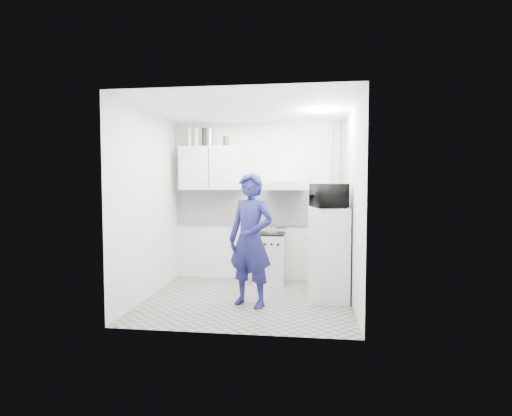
# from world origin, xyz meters

# --- Properties ---
(floor) EXTENTS (2.80, 2.80, 0.00)m
(floor) POSITION_xyz_m (0.00, 0.00, 0.00)
(floor) COLOR gray
(floor) RESTS_ON ground
(ceiling) EXTENTS (2.80, 2.80, 0.00)m
(ceiling) POSITION_xyz_m (0.00, 0.00, 2.60)
(ceiling) COLOR white
(ceiling) RESTS_ON wall_back
(wall_back) EXTENTS (2.80, 0.00, 2.80)m
(wall_back) POSITION_xyz_m (0.00, 1.25, 1.30)
(wall_back) COLOR silver
(wall_back) RESTS_ON floor
(wall_left) EXTENTS (0.00, 2.60, 2.60)m
(wall_left) POSITION_xyz_m (-1.40, 0.00, 1.30)
(wall_left) COLOR silver
(wall_left) RESTS_ON floor
(wall_right) EXTENTS (0.00, 2.60, 2.60)m
(wall_right) POSITION_xyz_m (1.40, 0.00, 1.30)
(wall_right) COLOR silver
(wall_right) RESTS_ON floor
(person) EXTENTS (0.74, 0.62, 1.73)m
(person) POSITION_xyz_m (0.08, -0.23, 0.87)
(person) COLOR #1A1A53
(person) RESTS_ON floor
(stove) EXTENTS (0.49, 0.49, 0.78)m
(stove) POSITION_xyz_m (0.22, 1.00, 0.39)
(stove) COLOR #BAB7B1
(stove) RESTS_ON floor
(fridge) EXTENTS (0.55, 0.55, 1.27)m
(fridge) POSITION_xyz_m (1.10, 0.15, 0.64)
(fridge) COLOR white
(fridge) RESTS_ON floor
(stove_top) EXTENTS (0.47, 0.47, 0.03)m
(stove_top) POSITION_xyz_m (0.22, 1.00, 0.80)
(stove_top) COLOR black
(stove_top) RESTS_ON stove
(saucepan) EXTENTS (0.18, 0.18, 0.10)m
(saucepan) POSITION_xyz_m (0.26, 1.02, 0.86)
(saucepan) COLOR silver
(saucepan) RESTS_ON stove_top
(microwave) EXTENTS (0.67, 0.53, 0.32)m
(microwave) POSITION_xyz_m (1.10, 0.15, 1.43)
(microwave) COLOR black
(microwave) RESTS_ON fridge
(bottle_a) EXTENTS (0.07, 0.07, 0.32)m
(bottle_a) POSITION_xyz_m (-1.12, 1.07, 2.36)
(bottle_a) COLOR #B2B7BC
(bottle_a) RESTS_ON upper_cabinet
(bottle_b) EXTENTS (0.08, 0.08, 0.31)m
(bottle_b) POSITION_xyz_m (-1.00, 1.07, 2.35)
(bottle_b) COLOR #B2B7BC
(bottle_b) RESTS_ON upper_cabinet
(bottle_c) EXTENTS (0.07, 0.07, 0.30)m
(bottle_c) POSITION_xyz_m (-0.87, 1.07, 2.35)
(bottle_c) COLOR black
(bottle_c) RESTS_ON upper_cabinet
(bottle_d) EXTENTS (0.06, 0.06, 0.29)m
(bottle_d) POSITION_xyz_m (-0.78, 1.07, 2.34)
(bottle_d) COLOR silver
(bottle_d) RESTS_ON upper_cabinet
(canister_b) EXTENTS (0.09, 0.09, 0.17)m
(canister_b) POSITION_xyz_m (-0.51, 1.07, 2.29)
(canister_b) COLOR #144C1E
(canister_b) RESTS_ON upper_cabinet
(upper_cabinet) EXTENTS (1.00, 0.35, 0.70)m
(upper_cabinet) POSITION_xyz_m (-0.75, 1.07, 1.85)
(upper_cabinet) COLOR white
(upper_cabinet) RESTS_ON wall_back
(range_hood) EXTENTS (0.60, 0.50, 0.14)m
(range_hood) POSITION_xyz_m (0.45, 1.00, 1.57)
(range_hood) COLOR #BAB7B1
(range_hood) RESTS_ON wall_back
(backsplash) EXTENTS (2.74, 0.03, 0.60)m
(backsplash) POSITION_xyz_m (0.00, 1.24, 1.20)
(backsplash) COLOR white
(backsplash) RESTS_ON wall_back
(pipe_a) EXTENTS (0.05, 0.05, 2.60)m
(pipe_a) POSITION_xyz_m (1.30, 1.17, 1.30)
(pipe_a) COLOR #BAB7B1
(pipe_a) RESTS_ON floor
(pipe_b) EXTENTS (0.04, 0.04, 2.60)m
(pipe_b) POSITION_xyz_m (1.18, 1.17, 1.30)
(pipe_b) COLOR #BAB7B1
(pipe_b) RESTS_ON floor
(ceiling_spot_fixture) EXTENTS (0.10, 0.10, 0.02)m
(ceiling_spot_fixture) POSITION_xyz_m (1.00, 0.20, 2.57)
(ceiling_spot_fixture) COLOR white
(ceiling_spot_fixture) RESTS_ON ceiling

